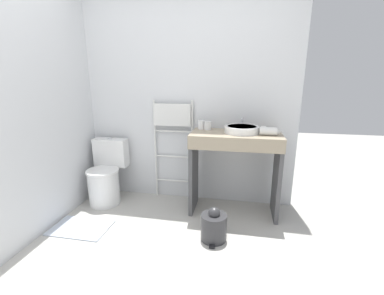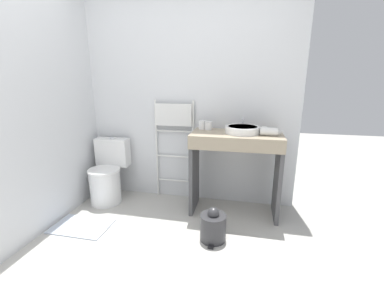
{
  "view_description": "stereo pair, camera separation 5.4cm",
  "coord_description": "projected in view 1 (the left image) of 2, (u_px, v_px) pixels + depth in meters",
  "views": [
    {
      "loc": [
        0.65,
        -1.32,
        1.43
      ],
      "look_at": [
        0.2,
        1.02,
        0.79
      ],
      "focal_mm": 24.0,
      "sensor_mm": 36.0,
      "label": 1
    },
    {
      "loc": [
        0.7,
        -1.31,
        1.43
      ],
      "look_at": [
        0.2,
        1.02,
        0.79
      ],
      "focal_mm": 24.0,
      "sensor_mm": 36.0,
      "label": 2
    }
  ],
  "objects": [
    {
      "name": "sink_basin",
      "position": [
        242.0,
        129.0,
        2.64
      ],
      "size": [
        0.36,
        0.36,
        0.07
      ],
      "color": "white",
      "rests_on": "vanity_counter"
    },
    {
      "name": "cup_near_wall",
      "position": [
        201.0,
        125.0,
        2.84
      ],
      "size": [
        0.07,
        0.07,
        0.1
      ],
      "color": "white",
      "rests_on": "vanity_counter"
    },
    {
      "name": "faucet",
      "position": [
        242.0,
        122.0,
        2.78
      ],
      "size": [
        0.02,
        0.1,
        0.13
      ],
      "color": "silver",
      "rests_on": "vanity_counter"
    },
    {
      "name": "towel_radiator",
      "position": [
        173.0,
        127.0,
        2.98
      ],
      "size": [
        0.48,
        0.06,
        1.2
      ],
      "color": "white",
      "rests_on": "ground_plane"
    },
    {
      "name": "vanity_counter",
      "position": [
        235.0,
        161.0,
        2.7
      ],
      "size": [
        0.93,
        0.47,
        0.89
      ],
      "color": "gray",
      "rests_on": "ground_plane"
    },
    {
      "name": "wall_back",
      "position": [
        185.0,
        93.0,
        2.96
      ],
      "size": [
        2.55,
        0.12,
        2.55
      ],
      "primitive_type": "cube",
      "color": "silver",
      "rests_on": "ground_plane"
    },
    {
      "name": "hair_dryer",
      "position": [
        269.0,
        131.0,
        2.53
      ],
      "size": [
        0.22,
        0.17,
        0.08
      ],
      "color": "white",
      "rests_on": "vanity_counter"
    },
    {
      "name": "trash_bin",
      "position": [
        214.0,
        226.0,
        2.34
      ],
      "size": [
        0.24,
        0.27,
        0.32
      ],
      "color": "#333335",
      "rests_on": "ground_plane"
    },
    {
      "name": "toilet",
      "position": [
        106.0,
        177.0,
        3.04
      ],
      "size": [
        0.4,
        0.49,
        0.74
      ],
      "color": "white",
      "rests_on": "ground_plane"
    },
    {
      "name": "bath_mat",
      "position": [
        81.0,
        228.0,
        2.54
      ],
      "size": [
        0.56,
        0.36,
        0.01
      ],
      "primitive_type": "cube",
      "color": "#B2BCCC",
      "rests_on": "ground_plane"
    },
    {
      "name": "cup_near_edge",
      "position": [
        208.0,
        126.0,
        2.8
      ],
      "size": [
        0.08,
        0.08,
        0.09
      ],
      "color": "white",
      "rests_on": "vanity_counter"
    },
    {
      "name": "wall_side",
      "position": [
        37.0,
        96.0,
        2.38
      ],
      "size": [
        0.12,
        2.32,
        2.55
      ],
      "primitive_type": "cube",
      "color": "silver",
      "rests_on": "ground_plane"
    }
  ]
}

